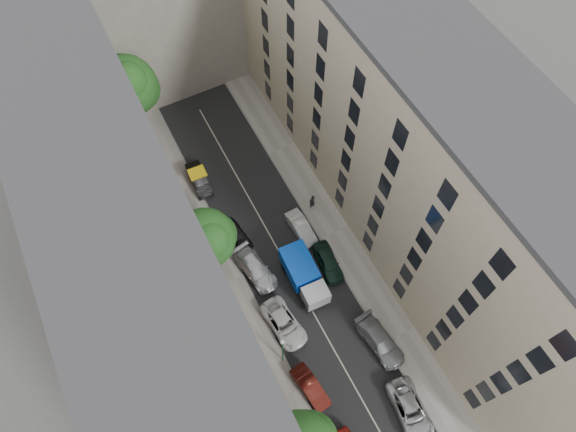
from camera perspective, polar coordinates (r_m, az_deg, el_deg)
ground at (r=47.14m, az=-0.64°, el=-4.62°), size 120.00×120.00×0.00m
road_surface at (r=47.13m, az=-0.64°, el=-4.62°), size 8.00×44.00×0.02m
sidewalk_left at (r=46.39m, az=-6.76°, el=-7.38°), size 3.00×44.00×0.15m
sidewalk_right at (r=48.37m, az=5.18°, el=-1.85°), size 3.00×44.00×0.15m
building_left at (r=37.39m, az=-16.06°, el=-5.05°), size 8.00×44.00×20.00m
building_right at (r=42.13m, az=12.79°, el=7.50°), size 8.00×44.00×20.00m
tarp_truck at (r=44.87m, az=1.76°, el=-6.59°), size 2.52×5.82×2.64m
car_left_1 at (r=42.96m, az=2.51°, el=-18.48°), size 1.93×4.13×1.31m
car_left_2 at (r=44.18m, az=-0.47°, el=-11.85°), size 2.79×5.13×1.36m
car_left_3 at (r=45.97m, az=-3.67°, el=-5.89°), size 2.86×5.27×1.45m
car_left_4 at (r=47.68m, az=-5.68°, el=-2.08°), size 2.03×3.91×1.27m
car_left_5 at (r=51.24m, az=-9.88°, el=4.06°), size 1.63×4.27×1.39m
car_right_0 at (r=43.65m, az=13.41°, el=-20.22°), size 2.88×5.24×1.39m
car_right_1 at (r=44.35m, az=10.18°, el=-13.52°), size 2.58×5.25×1.47m
car_right_2 at (r=46.29m, az=4.49°, el=-5.12°), size 2.15×4.41×1.45m
car_right_3 at (r=47.76m, az=1.47°, el=-1.34°), size 1.57×4.09×1.33m
tree_mid at (r=42.50m, az=-9.01°, el=-2.61°), size 5.36×5.10×7.92m
tree_far at (r=51.81m, az=-17.33°, el=13.41°), size 6.04×5.88×9.93m
lamp_post at (r=40.52m, az=-0.63°, el=-14.52°), size 0.36×0.36×5.56m
pedestrian at (r=48.74m, az=2.70°, el=1.64°), size 0.79×0.65×1.86m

